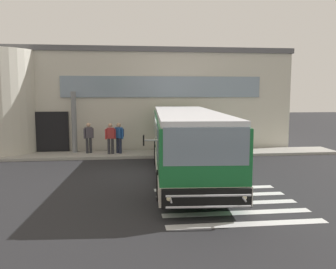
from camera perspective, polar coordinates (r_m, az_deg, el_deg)
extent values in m
cube|color=#232326|center=(15.31, -2.19, -6.47)|extent=(80.00, 90.00, 0.02)
cube|color=silver|center=(10.04, 12.54, -13.70)|extent=(4.40, 0.36, 0.01)
cube|color=silver|center=(10.84, 10.94, -12.10)|extent=(4.40, 0.36, 0.01)
cube|color=silver|center=(11.66, 9.57, -10.72)|extent=(4.40, 0.36, 0.01)
cube|color=silver|center=(12.49, 8.39, -9.52)|extent=(4.40, 0.36, 0.01)
cube|color=silver|center=(13.33, 7.37, -8.46)|extent=(4.40, 0.36, 0.01)
cube|color=beige|center=(26.90, -4.31, 5.44)|extent=(17.58, 12.00, 5.79)
cube|color=#56565B|center=(27.00, -4.37, 11.92)|extent=(17.78, 12.20, 0.30)
cube|color=black|center=(21.33, -17.86, 0.25)|extent=(1.80, 0.16, 2.40)
cube|color=gray|center=(20.94, -0.83, 7.58)|extent=(11.58, 0.10, 1.20)
cube|color=#9E9B93|center=(19.99, -3.31, -3.11)|extent=(21.58, 2.00, 0.15)
cylinder|color=slate|center=(20.52, -14.67, 1.90)|extent=(0.28, 0.28, 3.38)
cube|color=#1E7238|center=(15.07, 2.94, -1.13)|extent=(3.30, 10.90, 2.15)
cube|color=silver|center=(15.20, 2.92, -4.12)|extent=(3.34, 10.94, 0.55)
cube|color=silver|center=(14.96, 2.97, 3.33)|extent=(3.18, 10.69, 0.20)
cube|color=gray|center=(9.76, 6.09, -1.89)|extent=(2.35, 0.28, 1.05)
cube|color=gray|center=(15.49, 7.61, 0.89)|extent=(0.71, 9.53, 0.95)
cube|color=gray|center=(15.24, -2.01, 0.85)|extent=(0.71, 9.53, 0.95)
cube|color=black|center=(9.72, 6.12, 0.18)|extent=(2.15, 0.25, 0.28)
cube|color=black|center=(9.94, 6.11, -9.98)|extent=(2.46, 0.37, 0.52)
sphere|color=beige|center=(10.10, 11.98, -9.70)|extent=(0.18, 0.18, 0.18)
sphere|color=beige|center=(9.79, 0.12, -10.08)|extent=(0.18, 0.18, 0.18)
cylinder|color=#B7B7BF|center=(9.82, -2.73, -0.93)|extent=(0.40, 0.08, 0.05)
cube|color=black|center=(9.82, -3.89, -0.93)|extent=(0.05, 0.20, 0.28)
cylinder|color=black|center=(11.97, 10.31, -7.81)|extent=(0.37, 1.02, 1.00)
cylinder|color=black|center=(11.68, -1.11, -8.08)|extent=(0.37, 1.02, 1.00)
cylinder|color=black|center=(17.50, 6.05, -3.14)|extent=(0.37, 1.02, 1.00)
cylinder|color=black|center=(17.29, -1.68, -3.22)|extent=(0.37, 1.02, 1.00)
cylinder|color=black|center=(18.76, 5.44, -2.46)|extent=(0.37, 1.02, 1.00)
cylinder|color=black|center=(18.57, -1.76, -2.53)|extent=(0.37, 1.02, 1.00)
cylinder|color=#B7B7BF|center=(9.63, 6.45, -11.35)|extent=(2.25, 0.22, 0.06)
cylinder|color=#B7B7BF|center=(9.54, 6.47, -9.64)|extent=(2.25, 0.22, 0.06)
cylinder|color=#B7B7BF|center=(9.97, 11.89, -9.92)|extent=(0.08, 0.50, 0.05)
cylinder|color=#B7B7BF|center=(9.67, 0.46, -10.30)|extent=(0.08, 0.50, 0.05)
cylinder|color=#2D2D33|center=(20.30, -12.19, -1.67)|extent=(0.15, 0.15, 0.85)
cylinder|color=#2D2D33|center=(20.22, -12.70, -1.72)|extent=(0.15, 0.15, 0.85)
cube|color=#4C4751|center=(20.17, -12.50, 0.31)|extent=(0.44, 0.38, 0.58)
sphere|color=tan|center=(20.13, -12.53, 1.50)|extent=(0.23, 0.23, 0.23)
cylinder|color=#4C4751|center=(20.28, -11.85, 0.22)|extent=(0.09, 0.09, 0.55)
cylinder|color=#4C4751|center=(20.07, -13.14, 0.12)|extent=(0.09, 0.09, 0.55)
cylinder|color=#2D2D33|center=(19.74, -8.80, -1.83)|extent=(0.15, 0.15, 0.85)
cylinder|color=#2D2D33|center=(19.71, -9.37, -1.86)|extent=(0.15, 0.15, 0.85)
cube|color=#B23333|center=(19.64, -9.13, 0.22)|extent=(0.42, 0.29, 0.58)
sphere|color=tan|center=(19.59, -9.15, 1.44)|extent=(0.23, 0.23, 0.23)
cylinder|color=#B23333|center=(19.68, -8.40, 0.10)|extent=(0.09, 0.09, 0.55)
cylinder|color=#B23333|center=(19.60, -9.84, 0.05)|extent=(0.09, 0.09, 0.55)
cylinder|color=#1E2338|center=(19.84, -7.56, -1.77)|extent=(0.15, 0.15, 0.85)
cylinder|color=#1E2338|center=(19.97, -8.01, -1.73)|extent=(0.15, 0.15, 0.85)
cube|color=#2659A5|center=(19.81, -7.82, 0.30)|extent=(0.44, 0.41, 0.58)
sphere|color=tan|center=(19.77, -7.84, 1.51)|extent=(0.23, 0.23, 0.23)
cylinder|color=#2659A5|center=(19.66, -7.24, 0.11)|extent=(0.09, 0.09, 0.55)
cylinder|color=#2659A5|center=(19.97, -8.38, 0.20)|extent=(0.09, 0.09, 0.55)
cube|color=navy|center=(19.95, -7.51, 0.29)|extent=(0.35, 0.33, 0.44)
cylinder|color=yellow|center=(19.14, 5.48, -2.43)|extent=(0.18, 0.18, 0.90)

